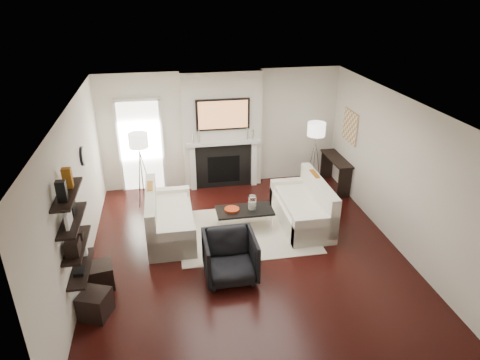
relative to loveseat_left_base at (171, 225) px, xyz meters
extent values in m
plane|color=black|center=(1.31, -0.81, -0.21)|extent=(6.00, 6.00, 0.00)
plane|color=white|center=(1.31, -0.81, 2.49)|extent=(6.00, 6.00, 0.00)
plane|color=silver|center=(1.31, 2.19, 1.14)|extent=(5.50, 0.00, 5.50)
plane|color=silver|center=(1.31, -3.81, 1.14)|extent=(5.50, 0.00, 5.50)
plane|color=silver|center=(-1.44, -0.81, 1.14)|extent=(0.00, 6.00, 6.00)
plane|color=silver|center=(4.06, -0.81, 1.14)|extent=(0.00, 6.00, 6.00)
cube|color=silver|center=(1.31, 2.07, 1.14)|extent=(1.80, 0.25, 2.70)
cube|color=black|center=(1.31, 1.93, 0.31)|extent=(1.30, 0.02, 1.04)
cube|color=black|center=(1.31, 1.93, 0.24)|extent=(0.75, 0.02, 0.65)
cube|color=white|center=(0.59, 1.90, 0.34)|extent=(0.12, 0.08, 1.10)
cube|color=white|center=(2.03, 1.90, 0.34)|extent=(0.12, 0.08, 1.10)
cube|color=white|center=(1.31, 1.88, 0.91)|extent=(1.70, 0.18, 0.07)
cube|color=black|center=(1.31, 1.91, 1.57)|extent=(1.20, 0.06, 0.70)
cube|color=#BF723F|center=(1.31, 1.88, 1.57)|extent=(1.10, 0.00, 0.62)
cylinder|color=silver|center=(0.76, 1.89, 1.09)|extent=(0.04, 0.04, 0.30)
cylinder|color=silver|center=(0.63, 1.89, 1.06)|extent=(0.04, 0.04, 0.24)
cylinder|color=silver|center=(1.86, 1.89, 1.09)|extent=(0.04, 0.04, 0.30)
cylinder|color=silver|center=(1.99, 1.89, 1.06)|extent=(0.04, 0.04, 0.24)
cube|color=white|center=(-0.54, 2.17, 0.84)|extent=(0.90, 0.02, 2.10)
cube|color=white|center=(-1.02, 2.15, 0.84)|extent=(0.06, 0.06, 2.16)
cube|color=white|center=(-0.06, 2.15, 0.84)|extent=(0.06, 0.06, 2.16)
cube|color=white|center=(-0.54, 2.15, 1.92)|extent=(1.02, 0.06, 0.06)
cube|color=beige|center=(1.44, -0.15, -0.20)|extent=(2.60, 2.00, 0.01)
cube|color=silver|center=(0.00, 0.00, 0.00)|extent=(0.85, 1.80, 0.42)
cube|color=silver|center=(-0.33, 0.00, 0.32)|extent=(0.18, 1.80, 0.80)
cube|color=silver|center=(0.00, -0.81, 0.09)|extent=(0.85, 0.18, 0.60)
cube|color=silver|center=(0.00, 0.81, 0.09)|extent=(0.85, 0.18, 0.60)
cube|color=silver|center=(0.05, 0.00, 0.26)|extent=(0.63, 1.44, 0.10)
cube|color=#965712|center=(-0.33, 0.30, 0.52)|extent=(0.10, 0.42, 0.42)
cube|color=black|center=(-0.33, -0.30, 0.51)|extent=(0.10, 0.40, 0.40)
cube|color=silver|center=(2.59, -0.02, 0.00)|extent=(0.85, 1.80, 0.42)
cube|color=silver|center=(2.93, -0.02, 0.32)|extent=(0.18, 1.80, 0.80)
cube|color=silver|center=(2.59, -0.83, 0.09)|extent=(0.85, 0.18, 0.60)
cube|color=silver|center=(2.59, 0.79, 0.09)|extent=(0.85, 0.18, 0.60)
cube|color=silver|center=(2.54, -0.02, 0.26)|extent=(0.63, 1.44, 0.10)
cube|color=#965712|center=(2.93, 0.28, 0.52)|extent=(0.10, 0.42, 0.42)
cube|color=black|center=(2.93, -0.32, 0.51)|extent=(0.10, 0.40, 0.40)
cube|color=black|center=(1.43, -0.02, 0.19)|extent=(1.10, 0.55, 0.04)
cylinder|color=silver|center=(0.93, -0.24, -0.02)|extent=(0.02, 0.02, 0.38)
cylinder|color=silver|center=(1.93, -0.24, -0.02)|extent=(0.02, 0.02, 0.38)
cylinder|color=silver|center=(0.93, 0.20, -0.02)|extent=(0.02, 0.02, 0.38)
cylinder|color=silver|center=(1.93, 0.20, -0.02)|extent=(0.02, 0.02, 0.38)
cylinder|color=white|center=(1.58, -0.02, 0.35)|extent=(0.16, 0.16, 0.27)
cylinder|color=white|center=(1.58, -0.02, 0.29)|extent=(0.11, 0.11, 0.17)
cylinder|color=#B4401E|center=(1.18, -0.02, 0.24)|extent=(0.29, 0.29, 0.05)
imported|color=black|center=(0.91, -1.49, 0.22)|extent=(0.84, 0.79, 0.86)
cylinder|color=silver|center=(-0.54, 1.46, 0.39)|extent=(0.02, 0.02, 1.20)
cylinder|color=white|center=(-0.54, 1.46, 1.24)|extent=(0.40, 0.40, 0.30)
cylinder|color=silver|center=(-0.43, 1.46, 0.39)|extent=(0.25, 0.02, 1.23)
cylinder|color=silver|center=(-0.60, 1.56, 0.39)|extent=(0.14, 0.22, 1.23)
cylinder|color=silver|center=(-0.60, 1.37, 0.39)|extent=(0.14, 0.22, 1.23)
cylinder|color=silver|center=(3.36, 1.50, 0.39)|extent=(0.02, 0.02, 1.20)
cylinder|color=white|center=(3.36, 1.50, 1.24)|extent=(0.40, 0.40, 0.30)
cylinder|color=silver|center=(3.47, 1.50, 0.39)|extent=(0.25, 0.02, 1.23)
cylinder|color=silver|center=(3.30, 1.60, 0.39)|extent=(0.14, 0.22, 1.23)
cylinder|color=silver|center=(3.30, 1.41, 0.39)|extent=(0.14, 0.22, 1.23)
cube|color=black|center=(3.88, 1.43, 0.52)|extent=(0.35, 1.20, 0.04)
cube|color=black|center=(3.88, 0.88, 0.14)|extent=(0.30, 0.04, 0.71)
cube|color=black|center=(3.88, 1.98, 0.14)|extent=(0.30, 0.04, 0.71)
cube|color=tan|center=(4.04, 1.24, 1.34)|extent=(0.03, 0.70, 0.70)
cube|color=black|center=(-1.31, -1.81, 0.49)|extent=(0.25, 1.00, 0.03)
cube|color=black|center=(-1.31, -1.81, 0.89)|extent=(0.25, 1.00, 0.04)
cube|color=black|center=(-1.31, -1.81, 1.29)|extent=(0.25, 1.00, 0.04)
cube|color=black|center=(-1.31, -1.81, 1.69)|extent=(0.25, 1.00, 0.04)
cube|color=black|center=(-1.31, -2.04, 1.85)|extent=(0.12, 0.10, 0.28)
cube|color=#965712|center=(-1.31, -1.64, 1.85)|extent=(0.12, 0.10, 0.28)
cube|color=white|center=(-1.31, -1.97, 1.42)|extent=(0.04, 0.30, 0.22)
cube|color=black|center=(-1.31, -1.63, 1.40)|extent=(0.04, 0.22, 0.18)
cube|color=black|center=(-1.31, -2.04, 1.01)|extent=(0.18, 0.25, 0.20)
cube|color=black|center=(-1.31, -1.68, 0.97)|extent=(0.15, 0.12, 0.12)
cube|color=black|center=(-1.31, -1.94, 0.53)|extent=(0.14, 0.20, 0.05)
cube|color=white|center=(-1.31, -1.49, 0.60)|extent=(0.10, 0.10, 0.18)
cylinder|color=black|center=(-1.42, 0.09, 1.49)|extent=(0.04, 0.34, 0.34)
cylinder|color=white|center=(-1.40, 0.09, 1.49)|extent=(0.01, 0.29, 0.29)
cube|color=black|center=(-1.16, -1.35, -0.01)|extent=(0.46, 0.46, 0.40)
cube|color=black|center=(-1.16, -2.02, -0.01)|extent=(0.52, 0.52, 0.40)
camera|label=1|loc=(0.04, -7.18, 4.25)|focal=32.00mm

